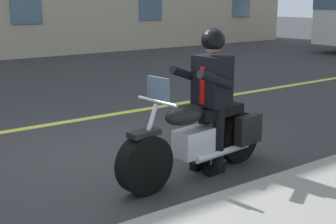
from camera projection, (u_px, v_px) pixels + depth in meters
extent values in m
plane|color=#333335|center=(103.00, 158.00, 6.23)|extent=(80.00, 80.00, 0.00)
cube|color=#E5DB4C|center=(46.00, 125.00, 7.80)|extent=(60.00, 0.16, 0.01)
cylinder|color=black|center=(145.00, 164.00, 5.03)|extent=(0.68, 0.27, 0.66)
cylinder|color=black|center=(237.00, 137.00, 6.04)|extent=(0.68, 0.27, 0.66)
cube|color=silver|center=(197.00, 142.00, 5.53)|extent=(0.59, 0.34, 0.32)
ellipsoid|color=black|center=(185.00, 115.00, 5.31)|extent=(0.59, 0.34, 0.24)
cube|color=black|center=(217.00, 111.00, 5.68)|extent=(0.73, 0.36, 0.12)
cube|color=black|center=(248.00, 130.00, 5.82)|extent=(0.41, 0.16, 0.36)
cube|color=black|center=(222.00, 123.00, 6.13)|extent=(0.41, 0.16, 0.36)
cylinder|color=silver|center=(146.00, 140.00, 4.97)|extent=(0.35, 0.09, 0.76)
cylinder|color=silver|center=(157.00, 101.00, 4.98)|extent=(0.10, 0.60, 0.04)
cube|color=black|center=(144.00, 133.00, 4.94)|extent=(0.38, 0.20, 0.06)
cylinder|color=silver|center=(223.00, 152.00, 5.65)|extent=(0.90, 0.18, 0.08)
cube|color=slate|center=(158.00, 90.00, 4.97)|extent=(0.08, 0.32, 0.28)
cylinder|color=black|center=(218.00, 140.00, 5.61)|extent=(0.14, 0.14, 0.84)
cube|color=black|center=(214.00, 170.00, 5.66)|extent=(0.27, 0.14, 0.10)
cylinder|color=black|center=(204.00, 135.00, 5.78)|extent=(0.14, 0.14, 0.84)
cube|color=black|center=(200.00, 165.00, 5.83)|extent=(0.27, 0.14, 0.10)
cube|color=black|center=(212.00, 81.00, 5.53)|extent=(0.36, 0.43, 0.60)
cube|color=red|center=(203.00, 86.00, 5.43)|extent=(0.03, 0.07, 0.44)
cylinder|color=black|center=(216.00, 80.00, 5.24)|extent=(0.56, 0.16, 0.28)
cylinder|color=black|center=(188.00, 75.00, 5.55)|extent=(0.56, 0.16, 0.28)
sphere|color=tan|center=(213.00, 44.00, 5.42)|extent=(0.22, 0.22, 0.22)
sphere|color=black|center=(213.00, 40.00, 5.41)|extent=(0.28, 0.28, 0.28)
cube|color=slate|center=(242.00, 0.00, 22.01)|extent=(1.10, 0.06, 1.60)
cube|color=slate|center=(150.00, 0.00, 19.04)|extent=(1.10, 0.06, 1.60)
cube|color=slate|center=(26.00, 0.00, 16.08)|extent=(1.10, 0.06, 1.60)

